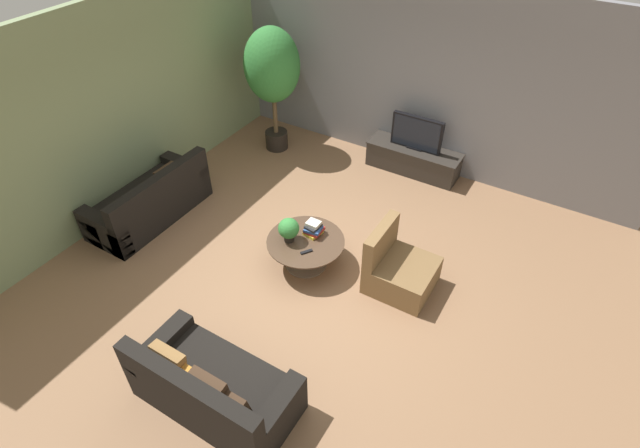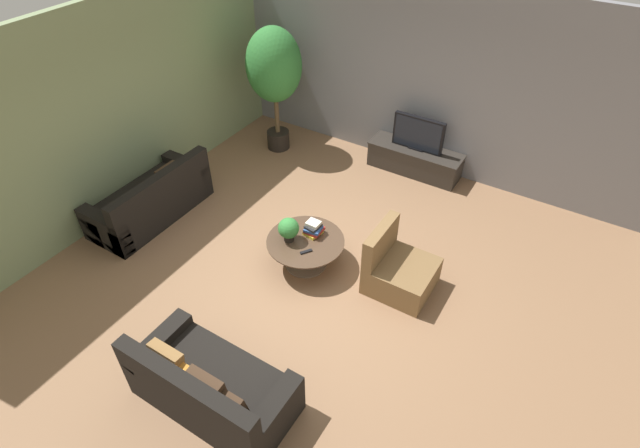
% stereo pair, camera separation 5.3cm
% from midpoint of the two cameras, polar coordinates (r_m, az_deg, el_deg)
% --- Properties ---
extents(ground_plane, '(24.00, 24.00, 0.00)m').
position_cam_midpoint_polar(ground_plane, '(6.77, -1.25, -5.34)').
color(ground_plane, '#8C6647').
extents(back_wall_stone, '(7.40, 0.12, 3.00)m').
position_cam_midpoint_polar(back_wall_stone, '(8.38, 11.02, 16.05)').
color(back_wall_stone, slate).
rests_on(back_wall_stone, ground).
extents(side_wall_left, '(0.12, 7.40, 3.00)m').
position_cam_midpoint_polar(side_wall_left, '(7.91, -21.52, 12.51)').
color(side_wall_left, gray).
rests_on(side_wall_left, ground).
extents(media_console, '(1.58, 0.50, 0.45)m').
position_cam_midpoint_polar(media_console, '(8.64, 10.43, 7.32)').
color(media_console, '#2D2823').
rests_on(media_console, ground).
extents(television, '(0.86, 0.13, 0.57)m').
position_cam_midpoint_polar(television, '(8.38, 10.82, 10.15)').
color(television, black).
rests_on(television, media_console).
extents(coffee_table, '(1.03, 1.03, 0.42)m').
position_cam_midpoint_polar(coffee_table, '(6.66, -1.87, -2.71)').
color(coffee_table, '#756656').
rests_on(coffee_table, ground).
extents(couch_by_wall, '(0.84, 1.84, 0.84)m').
position_cam_midpoint_polar(couch_by_wall, '(7.87, -18.99, 2.42)').
color(couch_by_wall, black).
rests_on(couch_by_wall, ground).
extents(couch_near_entry, '(1.68, 0.84, 0.84)m').
position_cam_midpoint_polar(couch_near_entry, '(5.43, -12.46, -17.89)').
color(couch_near_entry, black).
rests_on(couch_near_entry, ground).
extents(armchair_wicker, '(0.80, 0.76, 0.86)m').
position_cam_midpoint_polar(armchair_wicker, '(6.47, 8.69, -5.17)').
color(armchair_wicker, brown).
rests_on(armchair_wicker, ground).
extents(potted_palm_tall, '(0.93, 0.93, 2.18)m').
position_cam_midpoint_polar(potted_palm_tall, '(8.63, -5.68, 17.20)').
color(potted_palm_tall, black).
rests_on(potted_palm_tall, ground).
extents(potted_plant_tabletop, '(0.28, 0.28, 0.34)m').
position_cam_midpoint_polar(potted_plant_tabletop, '(6.46, -3.83, -0.57)').
color(potted_plant_tabletop, black).
rests_on(potted_plant_tabletop, coffee_table).
extents(book_stack, '(0.24, 0.25, 0.20)m').
position_cam_midpoint_polar(book_stack, '(6.61, -0.98, -0.55)').
color(book_stack, gold).
rests_on(book_stack, coffee_table).
extents(remote_black, '(0.12, 0.15, 0.02)m').
position_cam_midpoint_polar(remote_black, '(6.40, -1.78, -3.19)').
color(remote_black, black).
rests_on(remote_black, coffee_table).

